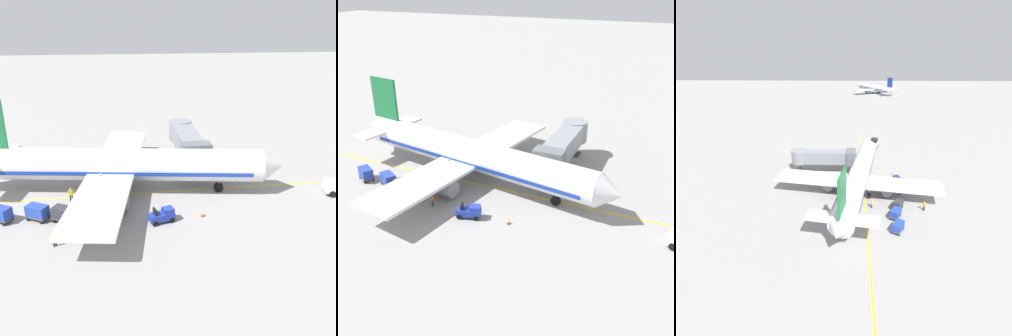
# 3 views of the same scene
# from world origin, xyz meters

# --- Properties ---
(ground_plane) EXTENTS (400.00, 400.00, 0.00)m
(ground_plane) POSITION_xyz_m (0.00, 0.00, 0.00)
(ground_plane) COLOR gray
(gate_lead_in_line) EXTENTS (0.24, 80.00, 0.01)m
(gate_lead_in_line) POSITION_xyz_m (0.00, 0.00, 0.00)
(gate_lead_in_line) COLOR gold
(gate_lead_in_line) RESTS_ON ground
(parked_airliner) EXTENTS (30.45, 37.25, 10.63)m
(parked_airliner) POSITION_xyz_m (-1.13, 1.11, 3.19)
(parked_airliner) COLOR silver
(parked_airliner) RESTS_ON ground
(jet_bridge) EXTENTS (13.80, 3.50, 4.98)m
(jet_bridge) POSITION_xyz_m (-8.27, 10.40, 3.45)
(jet_bridge) COLOR gray
(jet_bridge) RESTS_ON ground
(pushback_tractor) EXTENTS (3.39, 4.85, 2.40)m
(pushback_tractor) POSITION_xyz_m (3.66, 26.58, 1.10)
(pushback_tractor) COLOR silver
(pushback_tractor) RESTS_ON ground
(baggage_tug_lead) EXTENTS (1.85, 2.73, 1.62)m
(baggage_tug_lead) POSITION_xyz_m (6.86, 5.04, 0.71)
(baggage_tug_lead) COLOR #1E339E
(baggage_tug_lead) RESTS_ON ground
(baggage_cart_front) EXTENTS (2.22, 2.86, 1.58)m
(baggage_cart_front) POSITION_xyz_m (5.43, -4.59, 0.95)
(baggage_cart_front) COLOR #4C4C51
(baggage_cart_front) RESTS_ON ground
(baggage_cart_second_in_train) EXTENTS (2.22, 2.86, 1.58)m
(baggage_cart_second_in_train) POSITION_xyz_m (4.68, -7.20, 0.95)
(baggage_cart_second_in_train) COLOR #4C4C51
(baggage_cart_second_in_train) RESTS_ON ground
(baggage_cart_third_in_train) EXTENTS (2.22, 2.86, 1.58)m
(baggage_cart_third_in_train) POSITION_xyz_m (4.54, -10.74, 0.95)
(baggage_cart_third_in_train) COLOR #4C4C51
(baggage_cart_third_in_train) RESTS_ON ground
(ground_crew_wing_walker) EXTENTS (0.67, 0.44, 1.69)m
(ground_crew_wing_walker) POSITION_xyz_m (6.57, 0.28, 0.95)
(ground_crew_wing_walker) COLOR #232328
(ground_crew_wing_walker) RESTS_ON ground
(ground_crew_loader) EXTENTS (0.50, 0.63, 1.69)m
(ground_crew_loader) POSITION_xyz_m (9.74, -4.90, 0.95)
(ground_crew_loader) COLOR #232328
(ground_crew_loader) RESTS_ON ground
(ground_crew_marshaller) EXTENTS (0.26, 0.73, 1.69)m
(ground_crew_marshaller) POSITION_xyz_m (1.12, -4.28, 0.95)
(ground_crew_marshaller) COLOR #232328
(ground_crew_marshaller) RESTS_ON ground
(safety_cone_nose_left) EXTENTS (0.36, 0.36, 0.59)m
(safety_cone_nose_left) POSITION_xyz_m (6.33, 9.24, 0.29)
(safety_cone_nose_left) COLOR black
(safety_cone_nose_left) RESTS_ON ground
(distant_taxiing_airliner) EXTENTS (26.70, 31.55, 10.10)m
(distant_taxiing_airliner) POSITION_xyz_m (11.65, 128.15, 3.03)
(distant_taxiing_airliner) COLOR silver
(distant_taxiing_airliner) RESTS_ON ground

